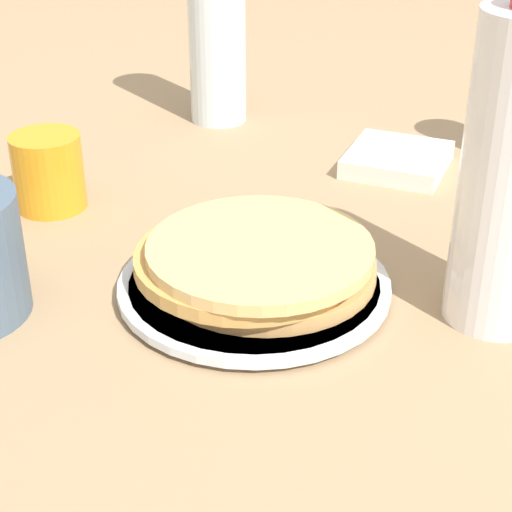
{
  "coord_description": "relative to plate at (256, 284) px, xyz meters",
  "views": [
    {
      "loc": [
        0.55,
        0.2,
        0.37
      ],
      "look_at": [
        -0.0,
        -0.02,
        0.03
      ],
      "focal_mm": 60.0,
      "sensor_mm": 36.0,
      "label": 1
    }
  ],
  "objects": [
    {
      "name": "pancake_stack",
      "position": [
        -0.0,
        0.0,
        0.02
      ],
      "size": [
        0.19,
        0.19,
        0.03
      ],
      "color": "tan",
      "rests_on": "plate"
    },
    {
      "name": "ground_plane",
      "position": [
        0.0,
        0.02,
        -0.01
      ],
      "size": [
        4.0,
        4.0,
        0.0
      ],
      "primitive_type": "plane",
      "color": "#9E7F5B"
    },
    {
      "name": "plate",
      "position": [
        0.0,
        0.0,
        0.0
      ],
      "size": [
        0.22,
        0.22,
        0.01
      ],
      "color": "silver",
      "rests_on": "ground_plane"
    },
    {
      "name": "juice_glass",
      "position": [
        -0.07,
        -0.25,
        0.03
      ],
      "size": [
        0.07,
        0.07,
        0.07
      ],
      "color": "orange",
      "rests_on": "ground_plane"
    },
    {
      "name": "water_bottle_far",
      "position": [
        -0.36,
        -0.19,
        0.11
      ],
      "size": [
        0.07,
        0.07,
        0.25
      ],
      "color": "silver",
      "rests_on": "ground_plane"
    },
    {
      "name": "napkin",
      "position": [
        -0.29,
        0.05,
        0.0
      ],
      "size": [
        0.11,
        0.1,
        0.02
      ],
      "color": "white",
      "rests_on": "ground_plane"
    }
  ]
}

